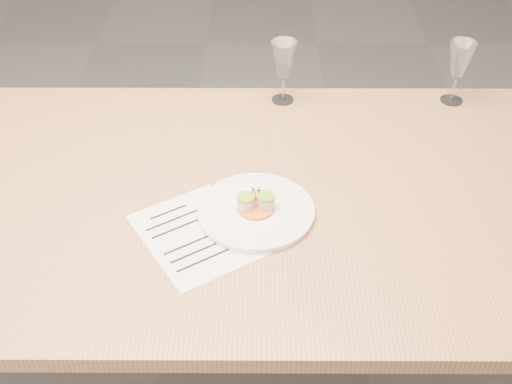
{
  "coord_description": "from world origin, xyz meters",
  "views": [
    {
      "loc": [
        0.31,
        -1.22,
        1.75
      ],
      "look_at": [
        0.31,
        -0.07,
        0.8
      ],
      "focal_mm": 45.0,
      "sensor_mm": 36.0,
      "label": 1
    }
  ],
  "objects_px": {
    "dining_table": "(134,211)",
    "recipe_sheet": "(196,234)",
    "wine_glass_2": "(460,61)",
    "wine_glass_1": "(284,60)",
    "dinner_plate": "(256,210)"
  },
  "relations": [
    {
      "from": "wine_glass_1",
      "to": "recipe_sheet",
      "type": "bearing_deg",
      "value": -109.94
    },
    {
      "from": "recipe_sheet",
      "to": "wine_glass_1",
      "type": "relative_size",
      "value": 1.93
    },
    {
      "from": "dinner_plate",
      "to": "recipe_sheet",
      "type": "xyz_separation_m",
      "value": [
        -0.14,
        -0.07,
        -0.01
      ]
    },
    {
      "from": "dining_table",
      "to": "wine_glass_1",
      "type": "distance_m",
      "value": 0.61
    },
    {
      "from": "dinner_plate",
      "to": "recipe_sheet",
      "type": "distance_m",
      "value": 0.15
    },
    {
      "from": "dining_table",
      "to": "wine_glass_2",
      "type": "bearing_deg",
      "value": 25.73
    },
    {
      "from": "recipe_sheet",
      "to": "dining_table",
      "type": "bearing_deg",
      "value": 105.09
    },
    {
      "from": "dinner_plate",
      "to": "recipe_sheet",
      "type": "relative_size",
      "value": 0.76
    },
    {
      "from": "wine_glass_1",
      "to": "wine_glass_2",
      "type": "bearing_deg",
      "value": -0.15
    },
    {
      "from": "wine_glass_1",
      "to": "wine_glass_2",
      "type": "height_order",
      "value": "same"
    },
    {
      "from": "recipe_sheet",
      "to": "wine_glass_2",
      "type": "bearing_deg",
      "value": 6.74
    },
    {
      "from": "dining_table",
      "to": "wine_glass_2",
      "type": "xyz_separation_m",
      "value": [
        0.89,
        0.43,
        0.2
      ]
    },
    {
      "from": "dining_table",
      "to": "wine_glass_2",
      "type": "distance_m",
      "value": 1.01
    },
    {
      "from": "wine_glass_2",
      "to": "dining_table",
      "type": "bearing_deg",
      "value": -154.27
    },
    {
      "from": "dining_table",
      "to": "recipe_sheet",
      "type": "height_order",
      "value": "recipe_sheet"
    }
  ]
}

